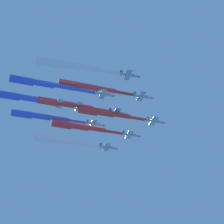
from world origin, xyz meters
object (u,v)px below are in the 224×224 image
(jet_starboard_outer, at_px, (41,116))
(jet_starboard_mid, at_px, (60,141))
(jet_tail_end, at_px, (5,95))
(jet_port_outer, at_px, (69,65))
(jet_port_inner, at_px, (80,127))
(jet_trail_port, at_px, (43,84))
(jet_starboard_inner, at_px, (88,87))
(jet_trail_starboard, at_px, (28,98))
(jet_lead, at_px, (105,113))
(jet_port_mid, at_px, (66,104))

(jet_starboard_outer, bearing_deg, jet_starboard_mid, 18.86)
(jet_starboard_outer, distance_m, jet_tail_end, 22.16)
(jet_port_outer, distance_m, jet_tail_end, 36.39)
(jet_starboard_mid, height_order, jet_starboard_outer, jet_starboard_outer)
(jet_port_inner, xyz_separation_m, jet_trail_port, (-29.78, -12.56, 0.16))
(jet_starboard_mid, bearing_deg, jet_starboard_outer, -161.14)
(jet_starboard_inner, xyz_separation_m, jet_trail_port, (-19.32, 9.11, -3.16))
(jet_trail_port, bearing_deg, jet_trail_starboard, 90.37)
(jet_starboard_mid, relative_size, jet_trail_starboard, 0.98)
(jet_starboard_mid, relative_size, jet_tail_end, 0.94)
(jet_starboard_mid, bearing_deg, jet_starboard_inner, -103.15)
(jet_starboard_outer, bearing_deg, jet_tail_end, -172.70)
(jet_starboard_outer, relative_size, jet_trail_starboard, 1.06)
(jet_starboard_mid, bearing_deg, jet_port_inner, -81.93)
(jet_trail_starboard, xyz_separation_m, jet_tail_end, (-9.97, 5.24, -0.14))
(jet_trail_port, bearing_deg, jet_starboard_outer, 61.17)
(jet_lead, relative_size, jet_tail_end, 0.95)
(jet_port_mid, bearing_deg, jet_starboard_outer, 106.01)
(jet_port_inner, height_order, jet_starboard_inner, jet_starboard_inner)
(jet_lead, bearing_deg, jet_trail_port, 175.33)
(jet_port_inner, bearing_deg, jet_trail_starboard, 178.27)
(jet_lead, relative_size, jet_starboard_inner, 0.95)
(jet_starboard_inner, bearing_deg, jet_lead, 22.63)
(jet_starboard_outer, distance_m, jet_trail_starboard, 14.49)
(jet_trail_port, height_order, jet_trail_starboard, jet_trail_starboard)
(jet_lead, xyz_separation_m, jet_starboard_inner, (-15.11, -6.30, 3.23))
(jet_port_inner, distance_m, jet_tail_end, 40.35)
(jet_lead, distance_m, jet_starboard_mid, 30.50)
(jet_lead, distance_m, jet_starboard_inner, 16.69)
(jet_port_mid, bearing_deg, jet_lead, -24.75)
(jet_port_mid, distance_m, jet_tail_end, 29.61)
(jet_trail_starboard, bearing_deg, jet_lead, -25.24)
(jet_starboard_inner, height_order, jet_port_outer, jet_starboard_inner)
(jet_trail_starboard, distance_m, jet_tail_end, 11.27)
(jet_starboard_outer, bearing_deg, jet_port_mid, -73.99)
(jet_starboard_inner, bearing_deg, jet_port_outer, -159.59)
(jet_starboard_inner, height_order, jet_starboard_mid, jet_starboard_inner)
(jet_starboard_mid, xyz_separation_m, jet_tail_end, (-37.81, -8.24, 1.53))
(jet_starboard_inner, height_order, jet_trail_starboard, jet_starboard_inner)
(jet_starboard_mid, bearing_deg, jet_port_mid, -117.79)
(jet_port_mid, relative_size, jet_port_outer, 0.94)
(jet_trail_port, bearing_deg, jet_tail_end, 118.27)
(jet_starboard_outer, bearing_deg, jet_port_outer, -101.43)
(jet_tail_end, bearing_deg, jet_trail_starboard, -27.72)
(jet_port_mid, height_order, jet_port_outer, jet_port_outer)
(jet_starboard_mid, bearing_deg, jet_trail_starboard, -154.16)
(jet_port_inner, xyz_separation_m, jet_starboard_inner, (-10.46, -21.68, 3.33))
(jet_lead, distance_m, jet_tail_end, 49.45)
(jet_lead, height_order, jet_trail_starboard, jet_trail_starboard)
(jet_port_outer, distance_m, jet_starboard_outer, 36.87)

